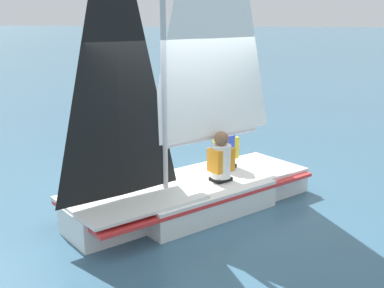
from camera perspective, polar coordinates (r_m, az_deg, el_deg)
name	(u,v)px	position (r m, az deg, el deg)	size (l,w,h in m)	color
ground_plane	(192,208)	(7.33, 0.00, -7.56)	(260.00, 260.00, 0.00)	#38607A
sailboat_main	(191,152)	(7.03, -0.07, -0.95)	(3.53, 3.83, 5.93)	white
sailor_helm	(221,167)	(7.22, 3.44, -2.69)	(0.42, 0.43, 1.16)	black
sailor_crew	(226,154)	(7.87, 4.03, -1.22)	(0.42, 0.43, 1.16)	black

